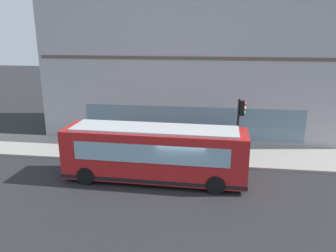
{
  "coord_description": "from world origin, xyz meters",
  "views": [
    {
      "loc": [
        -16.66,
        -1.57,
        8.07
      ],
      "look_at": [
        3.18,
        1.21,
        2.38
      ],
      "focal_mm": 35.68,
      "sensor_mm": 36.0,
      "label": 1
    }
  ],
  "objects_px": {
    "traffic_light_near_corner": "(240,120)",
    "newspaper_vending_box": "(222,144)",
    "pedestrian_by_light_pole": "(207,139)",
    "fire_hydrant": "(184,141)",
    "city_bus_nearside": "(154,154)",
    "pedestrian_near_hydrant": "(99,137)"
  },
  "relations": [
    {
      "from": "pedestrian_by_light_pole",
      "to": "fire_hydrant",
      "type": "bearing_deg",
      "value": 62.48
    },
    {
      "from": "fire_hydrant",
      "to": "pedestrian_by_light_pole",
      "type": "bearing_deg",
      "value": -117.52
    },
    {
      "from": "city_bus_nearside",
      "to": "newspaper_vending_box",
      "type": "xyz_separation_m",
      "value": [
        5.11,
        -3.85,
        -0.95
      ]
    },
    {
      "from": "fire_hydrant",
      "to": "newspaper_vending_box",
      "type": "xyz_separation_m",
      "value": [
        -0.43,
        -2.68,
        0.09
      ]
    },
    {
      "from": "traffic_light_near_corner",
      "to": "pedestrian_near_hydrant",
      "type": "height_order",
      "value": "traffic_light_near_corner"
    },
    {
      "from": "traffic_light_near_corner",
      "to": "newspaper_vending_box",
      "type": "distance_m",
      "value": 3.61
    },
    {
      "from": "pedestrian_near_hydrant",
      "to": "city_bus_nearside",
      "type": "bearing_deg",
      "value": -131.28
    },
    {
      "from": "pedestrian_by_light_pole",
      "to": "newspaper_vending_box",
      "type": "xyz_separation_m",
      "value": [
        0.41,
        -1.08,
        -0.43
      ]
    },
    {
      "from": "city_bus_nearside",
      "to": "newspaper_vending_box",
      "type": "relative_size",
      "value": 11.21
    },
    {
      "from": "fire_hydrant",
      "to": "newspaper_vending_box",
      "type": "relative_size",
      "value": 0.82
    },
    {
      "from": "pedestrian_by_light_pole",
      "to": "newspaper_vending_box",
      "type": "height_order",
      "value": "pedestrian_by_light_pole"
    },
    {
      "from": "newspaper_vending_box",
      "to": "city_bus_nearside",
      "type": "bearing_deg",
      "value": 143.04
    },
    {
      "from": "pedestrian_near_hydrant",
      "to": "traffic_light_near_corner",
      "type": "bearing_deg",
      "value": -99.0
    },
    {
      "from": "city_bus_nearside",
      "to": "traffic_light_near_corner",
      "type": "xyz_separation_m",
      "value": [
        2.58,
        -4.74,
        1.46
      ]
    },
    {
      "from": "newspaper_vending_box",
      "to": "pedestrian_by_light_pole",
      "type": "bearing_deg",
      "value": 110.6
    },
    {
      "from": "fire_hydrant",
      "to": "pedestrian_by_light_pole",
      "type": "relative_size",
      "value": 0.48
    },
    {
      "from": "traffic_light_near_corner",
      "to": "newspaper_vending_box",
      "type": "xyz_separation_m",
      "value": [
        2.54,
        0.9,
        -2.41
      ]
    },
    {
      "from": "pedestrian_by_light_pole",
      "to": "newspaper_vending_box",
      "type": "bearing_deg",
      "value": -69.4
    },
    {
      "from": "fire_hydrant",
      "to": "pedestrian_by_light_pole",
      "type": "height_order",
      "value": "pedestrian_by_light_pole"
    },
    {
      "from": "traffic_light_near_corner",
      "to": "pedestrian_by_light_pole",
      "type": "relative_size",
      "value": 2.64
    },
    {
      "from": "city_bus_nearside",
      "to": "fire_hydrant",
      "type": "bearing_deg",
      "value": -11.89
    },
    {
      "from": "fire_hydrant",
      "to": "pedestrian_near_hydrant",
      "type": "xyz_separation_m",
      "value": [
        -1.48,
        5.79,
        0.53
      ]
    }
  ]
}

